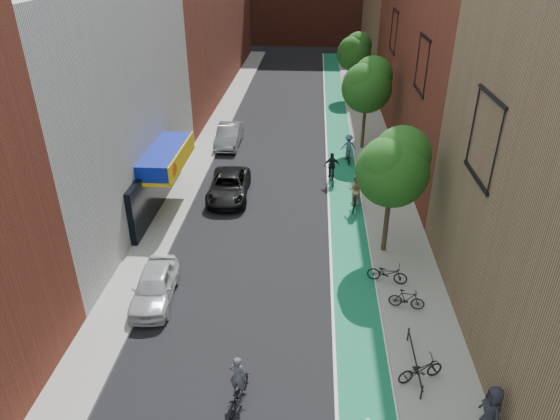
% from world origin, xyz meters
% --- Properties ---
extents(ground, '(160.00, 160.00, 0.00)m').
position_xyz_m(ground, '(0.00, 0.00, 0.00)').
color(ground, black).
rests_on(ground, ground).
extents(bike_lane, '(2.00, 68.00, 0.01)m').
position_xyz_m(bike_lane, '(4.00, 26.00, 0.01)').
color(bike_lane, '#126843').
rests_on(bike_lane, ground).
extents(sidewalk_left, '(2.00, 68.00, 0.15)m').
position_xyz_m(sidewalk_left, '(-6.00, 26.00, 0.07)').
color(sidewalk_left, gray).
rests_on(sidewalk_left, ground).
extents(sidewalk_right, '(3.00, 68.00, 0.15)m').
position_xyz_m(sidewalk_right, '(6.50, 26.00, 0.07)').
color(sidewalk_right, gray).
rests_on(sidewalk_right, ground).
extents(building_left_white, '(8.00, 20.00, 12.00)m').
position_xyz_m(building_left_white, '(-11.00, 14.00, 6.00)').
color(building_left_white, silver).
rests_on(building_left_white, ground).
extents(tree_near, '(3.40, 3.36, 6.42)m').
position_xyz_m(tree_near, '(5.65, 10.02, 4.66)').
color(tree_near, '#332619').
rests_on(tree_near, ground).
extents(tree_mid, '(3.55, 3.53, 6.74)m').
position_xyz_m(tree_mid, '(5.65, 24.02, 4.89)').
color(tree_mid, '#332619').
rests_on(tree_mid, ground).
extents(tree_far, '(3.30, 3.25, 6.21)m').
position_xyz_m(tree_far, '(5.65, 38.02, 4.50)').
color(tree_far, '#332619').
rests_on(tree_far, ground).
extents(parked_car_white, '(1.96, 4.18, 1.38)m').
position_xyz_m(parked_car_white, '(-4.60, 5.58, 0.69)').
color(parked_car_white, silver).
rests_on(parked_car_white, ground).
extents(parked_car_black, '(2.53, 5.13, 1.40)m').
position_xyz_m(parked_car_black, '(-3.00, 15.56, 0.70)').
color(parked_car_black, black).
rests_on(parked_car_black, ground).
extents(parked_car_silver, '(1.67, 4.72, 1.55)m').
position_xyz_m(parked_car_silver, '(-4.36, 24.21, 0.78)').
color(parked_car_silver, gray).
rests_on(parked_car_silver, ground).
extents(cyclist_lead, '(0.96, 1.88, 1.92)m').
position_xyz_m(cyclist_lead, '(-0.27, 0.39, 0.63)').
color(cyclist_lead, black).
rests_on(cyclist_lead, ground).
extents(cyclist_lane_near, '(1.01, 1.60, 2.18)m').
position_xyz_m(cyclist_lane_near, '(4.45, 14.41, 0.98)').
color(cyclist_lane_near, black).
rests_on(cyclist_lane_near, ground).
extents(cyclist_lane_mid, '(1.03, 1.84, 2.04)m').
position_xyz_m(cyclist_lane_mid, '(3.20, 17.90, 0.76)').
color(cyclist_lane_mid, black).
rests_on(cyclist_lane_mid, ground).
extents(cyclist_lane_far, '(1.13, 1.76, 2.00)m').
position_xyz_m(cyclist_lane_far, '(4.42, 21.46, 0.89)').
color(cyclist_lane_far, black).
rests_on(cyclist_lane_far, ground).
extents(parked_bike_near, '(1.82, 1.19, 0.90)m').
position_xyz_m(parked_bike_near, '(5.90, 1.67, 0.60)').
color(parked_bike_near, black).
rests_on(parked_bike_near, sidewalk_right).
extents(parked_bike_mid, '(1.53, 0.69, 0.89)m').
position_xyz_m(parked_bike_mid, '(6.02, 5.55, 0.59)').
color(parked_bike_mid, black).
rests_on(parked_bike_mid, sidewalk_right).
extents(parked_bike_far, '(1.89, 1.02, 0.94)m').
position_xyz_m(parked_bike_far, '(5.44, 7.32, 0.62)').
color(parked_bike_far, black).
rests_on(parked_bike_far, sidewalk_right).
extents(pedestrian, '(0.72, 0.98, 1.84)m').
position_xyz_m(pedestrian, '(7.60, -0.33, 1.07)').
color(pedestrian, black).
rests_on(pedestrian, sidewalk_right).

